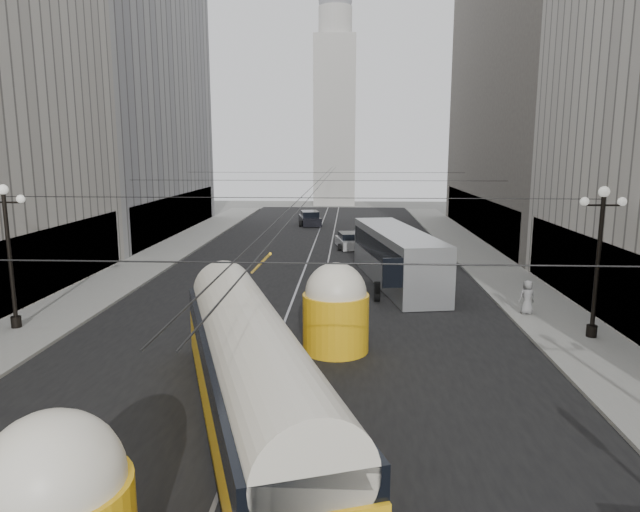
# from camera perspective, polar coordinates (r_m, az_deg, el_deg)

# --- Properties ---
(road) EXTENTS (20.00, 85.00, 0.02)m
(road) POSITION_cam_1_polar(r_m,az_deg,el_deg) (39.17, -0.41, -1.20)
(road) COLOR black
(road) RESTS_ON ground
(sidewalk_left) EXTENTS (4.00, 72.00, 0.15)m
(sidewalk_left) POSITION_cam_1_polar(r_m,az_deg,el_deg) (44.85, -15.63, 0.01)
(sidewalk_left) COLOR gray
(sidewalk_left) RESTS_ON ground
(sidewalk_right) EXTENTS (4.00, 72.00, 0.15)m
(sidewalk_right) POSITION_cam_1_polar(r_m,az_deg,el_deg) (43.62, 15.81, -0.29)
(sidewalk_right) COLOR gray
(sidewalk_right) RESTS_ON ground
(rail_left) EXTENTS (0.12, 85.00, 0.04)m
(rail_left) POSITION_cam_1_polar(r_m,az_deg,el_deg) (39.22, -1.50, -1.19)
(rail_left) COLOR gray
(rail_left) RESTS_ON ground
(rail_right) EXTENTS (0.12, 85.00, 0.04)m
(rail_right) POSITION_cam_1_polar(r_m,az_deg,el_deg) (39.13, 0.69, -1.21)
(rail_right) COLOR gray
(rail_right) RESTS_ON ground
(building_left_far) EXTENTS (12.60, 28.60, 28.60)m
(building_left_far) POSITION_cam_1_polar(r_m,az_deg,el_deg) (58.55, -20.22, 16.13)
(building_left_far) COLOR #999999
(building_left_far) RESTS_ON ground
(building_right_far) EXTENTS (12.60, 32.60, 32.60)m
(building_right_far) POSITION_cam_1_polar(r_m,az_deg,el_deg) (57.25, 22.13, 18.17)
(building_right_far) COLOR #514C47
(building_right_far) RESTS_ON ground
(distant_tower) EXTENTS (6.00, 6.00, 31.36)m
(distant_tower) POSITION_cam_1_polar(r_m,az_deg,el_deg) (86.10, 1.50, 15.18)
(distant_tower) COLOR #B2AFA8
(distant_tower) RESTS_ON ground
(lamppost_left_mid) EXTENTS (1.86, 0.44, 6.37)m
(lamppost_left_mid) POSITION_cam_1_polar(r_m,az_deg,el_deg) (28.36, -28.68, 0.69)
(lamppost_left_mid) COLOR black
(lamppost_left_mid) RESTS_ON sidewalk_left
(lamppost_right_mid) EXTENTS (1.86, 0.44, 6.37)m
(lamppost_right_mid) POSITION_cam_1_polar(r_m,az_deg,el_deg) (26.28, 26.09, 0.22)
(lamppost_right_mid) COLOR black
(lamppost_right_mid) RESTS_ON sidewalk_right
(catenary) EXTENTS (25.00, 72.00, 0.23)m
(catenary) POSITION_cam_1_polar(r_m,az_deg,el_deg) (37.40, -0.33, 7.34)
(catenary) COLOR black
(catenary) RESTS_ON ground
(streetcar) EXTENTS (7.15, 15.94, 3.66)m
(streetcar) POSITION_cam_1_polar(r_m,az_deg,el_deg) (16.68, -6.90, -11.24)
(streetcar) COLOR #F1B114
(streetcar) RESTS_ON ground
(city_bus) EXTENTS (4.91, 13.18, 3.26)m
(city_bus) POSITION_cam_1_polar(r_m,az_deg,el_deg) (34.63, 7.65, 0.16)
(city_bus) COLOR #ABAEB0
(city_bus) RESTS_ON ground
(sedan_white_far) EXTENTS (2.41, 4.30, 1.28)m
(sedan_white_far) POSITION_cam_1_polar(r_m,az_deg,el_deg) (47.13, 2.90, 1.50)
(sedan_white_far) COLOR #BABABA
(sedan_white_far) RESTS_ON ground
(sedan_dark_far) EXTENTS (2.83, 5.09, 1.52)m
(sedan_dark_far) POSITION_cam_1_polar(r_m,az_deg,el_deg) (61.70, -1.03, 3.75)
(sedan_dark_far) COLOR black
(sedan_dark_far) RESTS_ON ground
(pedestrian_sidewalk_right) EXTENTS (0.90, 0.65, 1.67)m
(pedestrian_sidewalk_right) POSITION_cam_1_polar(r_m,az_deg,el_deg) (29.30, 20.00, -3.88)
(pedestrian_sidewalk_right) COLOR slate
(pedestrian_sidewalk_right) RESTS_ON sidewalk_right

